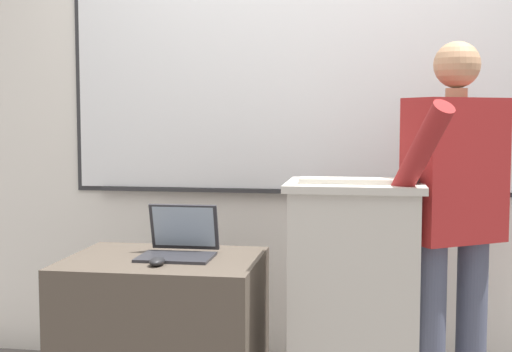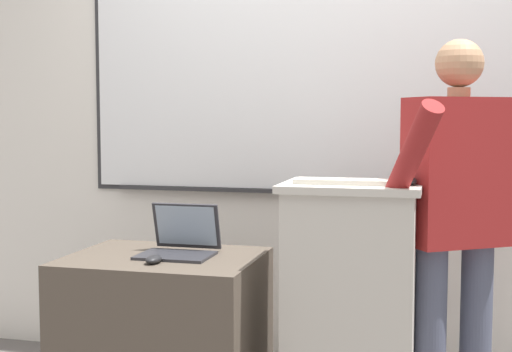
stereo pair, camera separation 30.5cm
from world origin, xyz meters
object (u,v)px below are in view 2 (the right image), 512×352
(wireless_keyboard, at_px, (345,182))
(computer_mouse_by_keyboard, at_px, (409,181))
(side_desk, at_px, (165,337))
(person_presenter, at_px, (456,212))
(laptop, at_px, (181,240))
(computer_mouse_by_laptop, at_px, (154,259))
(lectern_podium, at_px, (351,310))

(wireless_keyboard, bearing_deg, computer_mouse_by_keyboard, 3.19)
(side_desk, bearing_deg, person_presenter, 6.88)
(laptop, relative_size, computer_mouse_by_laptop, 3.10)
(laptop, xyz_separation_m, wireless_keyboard, (0.72, -0.08, 0.28))
(laptop, relative_size, computer_mouse_by_keyboard, 3.10)
(computer_mouse_by_keyboard, bearing_deg, wireless_keyboard, -176.81)
(side_desk, xyz_separation_m, computer_mouse_by_keyboard, (1.03, -0.01, 0.71))
(person_presenter, distance_m, wireless_keyboard, 0.48)
(person_presenter, bearing_deg, computer_mouse_by_keyboard, -173.11)
(lectern_podium, bearing_deg, side_desk, -177.52)
(lectern_podium, height_order, person_presenter, person_presenter)
(side_desk, xyz_separation_m, laptop, (0.06, 0.06, 0.42))
(laptop, bearing_deg, side_desk, -134.83)
(side_desk, distance_m, person_presenter, 1.35)
(lectern_podium, relative_size, wireless_keyboard, 2.65)
(wireless_keyboard, bearing_deg, lectern_podium, 69.14)
(wireless_keyboard, bearing_deg, person_presenter, 21.25)
(side_desk, bearing_deg, lectern_podium, 2.48)
(computer_mouse_by_laptop, bearing_deg, side_desk, 97.71)
(person_presenter, xyz_separation_m, computer_mouse_by_keyboard, (-0.18, -0.15, 0.14))
(lectern_podium, bearing_deg, wireless_keyboard, -110.86)
(laptop, xyz_separation_m, computer_mouse_by_laptop, (-0.04, -0.22, -0.04))
(person_presenter, bearing_deg, wireless_keyboard, 167.96)
(side_desk, height_order, computer_mouse_by_keyboard, computer_mouse_by_keyboard)
(laptop, bearing_deg, person_presenter, 4.33)
(lectern_podium, relative_size, computer_mouse_by_laptop, 10.51)
(laptop, distance_m, computer_mouse_by_keyboard, 1.02)
(computer_mouse_by_keyboard, bearing_deg, laptop, 176.12)
(computer_mouse_by_laptop, bearing_deg, lectern_podium, 14.12)
(side_desk, height_order, wireless_keyboard, wireless_keyboard)
(side_desk, bearing_deg, laptop, 45.17)
(wireless_keyboard, bearing_deg, side_desk, 178.45)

